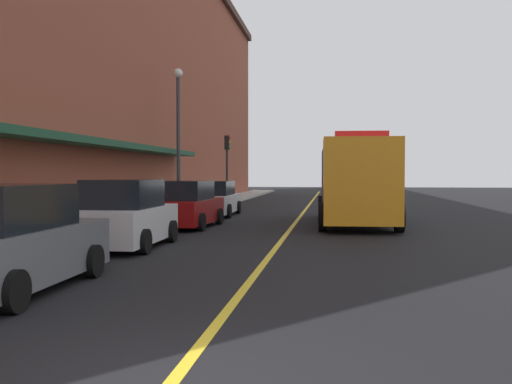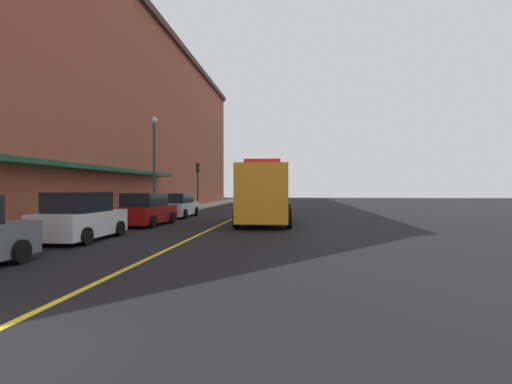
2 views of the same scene
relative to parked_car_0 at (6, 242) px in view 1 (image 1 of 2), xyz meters
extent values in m
plane|color=black|center=(3.93, 21.05, -0.85)|extent=(112.00, 112.00, 0.00)
cube|color=#9E9B93|center=(-2.27, 21.05, -0.78)|extent=(2.40, 70.00, 0.15)
cube|color=gold|center=(3.93, 21.05, -0.85)|extent=(0.16, 70.00, 0.01)
cube|color=brown|center=(-8.21, 20.05, 7.38)|extent=(9.48, 64.00, 16.47)
cube|color=#19472D|center=(-2.92, 12.05, 2.25)|extent=(1.20, 22.40, 0.24)
cube|color=#595B60|center=(0.00, 0.07, -0.22)|extent=(1.87, 4.77, 0.91)
cube|color=black|center=(0.00, -0.17, 0.61)|extent=(1.65, 2.64, 0.74)
cylinder|color=black|center=(-0.93, 1.52, -0.53)|extent=(0.23, 0.64, 0.64)
cylinder|color=black|center=(0.87, 1.55, -0.53)|extent=(0.23, 0.64, 0.64)
cylinder|color=black|center=(0.93, -1.38, -0.53)|extent=(0.23, 0.64, 0.64)
cube|color=silver|center=(-0.11, 6.08, -0.21)|extent=(1.84, 4.21, 0.92)
cube|color=black|center=(-0.10, 5.87, 0.62)|extent=(1.64, 2.32, 0.75)
cylinder|color=black|center=(-1.03, 7.36, -0.53)|extent=(0.23, 0.64, 0.64)
cylinder|color=black|center=(0.78, 7.39, -0.53)|extent=(0.23, 0.64, 0.64)
cylinder|color=black|center=(-0.99, 4.77, -0.53)|extent=(0.23, 0.64, 0.64)
cylinder|color=black|center=(0.82, 4.80, -0.53)|extent=(0.23, 0.64, 0.64)
cube|color=maroon|center=(0.02, 12.12, -0.24)|extent=(2.01, 4.49, 0.86)
cube|color=black|center=(0.01, 11.90, 0.54)|extent=(1.75, 2.49, 0.70)
cylinder|color=black|center=(-0.85, 13.53, -0.53)|extent=(0.24, 0.65, 0.64)
cylinder|color=black|center=(1.01, 13.45, -0.53)|extent=(0.24, 0.65, 0.64)
cylinder|color=black|center=(-0.96, 10.79, -0.53)|extent=(0.24, 0.65, 0.64)
cylinder|color=black|center=(0.90, 10.72, -0.53)|extent=(0.24, 0.65, 0.64)
cube|color=silver|center=(-0.10, 18.11, -0.27)|extent=(1.79, 4.80, 0.82)
cube|color=black|center=(-0.09, 17.87, 0.47)|extent=(1.59, 2.65, 0.67)
cylinder|color=black|center=(-0.99, 19.58, -0.53)|extent=(0.23, 0.64, 0.64)
cylinder|color=black|center=(0.76, 19.60, -0.53)|extent=(0.23, 0.64, 0.64)
cylinder|color=black|center=(-0.96, 16.61, -0.53)|extent=(0.23, 0.64, 0.64)
cylinder|color=black|center=(0.80, 16.64, -0.53)|extent=(0.23, 0.64, 0.64)
cube|color=orange|center=(6.41, 11.13, 0.90)|extent=(2.64, 2.51, 2.91)
cube|color=#3F3F42|center=(6.28, 15.65, 0.79)|extent=(2.73, 5.99, 2.68)
cube|color=red|center=(6.41, 11.13, 2.48)|extent=(1.81, 0.65, 0.24)
cylinder|color=black|center=(7.70, 11.25, -0.35)|extent=(0.33, 1.01, 1.00)
cylinder|color=black|center=(5.10, 11.18, -0.35)|extent=(0.33, 1.01, 1.00)
cylinder|color=black|center=(7.60, 14.95, -0.35)|extent=(0.33, 1.01, 1.00)
cylinder|color=black|center=(5.00, 14.88, -0.35)|extent=(0.33, 1.01, 1.00)
cylinder|color=black|center=(7.53, 17.34, -0.35)|extent=(0.33, 1.01, 1.00)
cylinder|color=black|center=(4.94, 17.27, -0.35)|extent=(0.33, 1.01, 1.00)
cylinder|color=#4C4C51|center=(-1.42, 17.15, -0.18)|extent=(0.07, 0.07, 1.05)
cube|color=black|center=(-1.42, 17.15, 0.49)|extent=(0.14, 0.18, 0.28)
cylinder|color=#4C4C51|center=(-1.42, 6.94, -0.18)|extent=(0.07, 0.07, 1.05)
cube|color=black|center=(-1.42, 6.94, 0.49)|extent=(0.14, 0.18, 0.28)
cylinder|color=#33383D|center=(-2.02, 18.58, 2.55)|extent=(0.18, 0.18, 6.50)
sphere|color=white|center=(-2.02, 18.58, 6.02)|extent=(0.44, 0.44, 0.44)
cylinder|color=#232326|center=(-1.37, 28.13, 1.00)|extent=(0.14, 0.14, 3.40)
cube|color=black|center=(-1.37, 28.13, 3.15)|extent=(0.28, 0.36, 0.90)
sphere|color=red|center=(-1.21, 28.13, 3.45)|extent=(0.16, 0.16, 0.16)
sphere|color=gold|center=(-1.21, 28.13, 3.15)|extent=(0.16, 0.16, 0.16)
sphere|color=green|center=(-1.21, 28.13, 2.85)|extent=(0.16, 0.16, 0.16)
camera|label=1|loc=(5.47, -9.20, 1.17)|focal=41.15mm
camera|label=2|loc=(8.10, -7.73, 1.13)|focal=26.77mm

